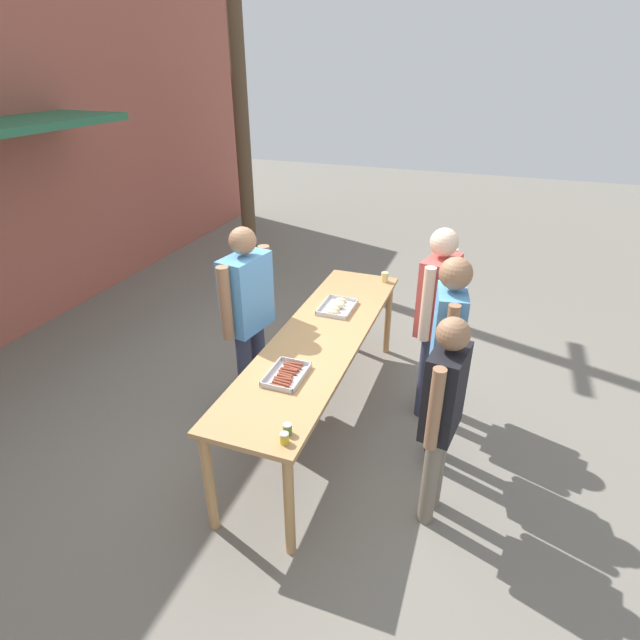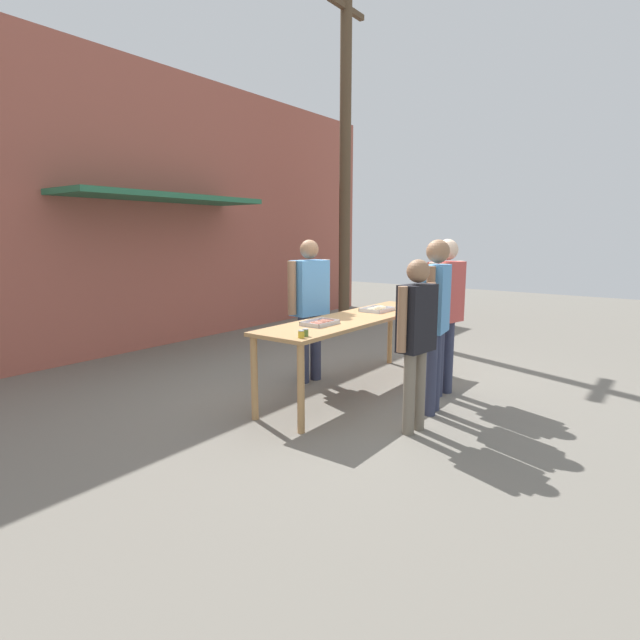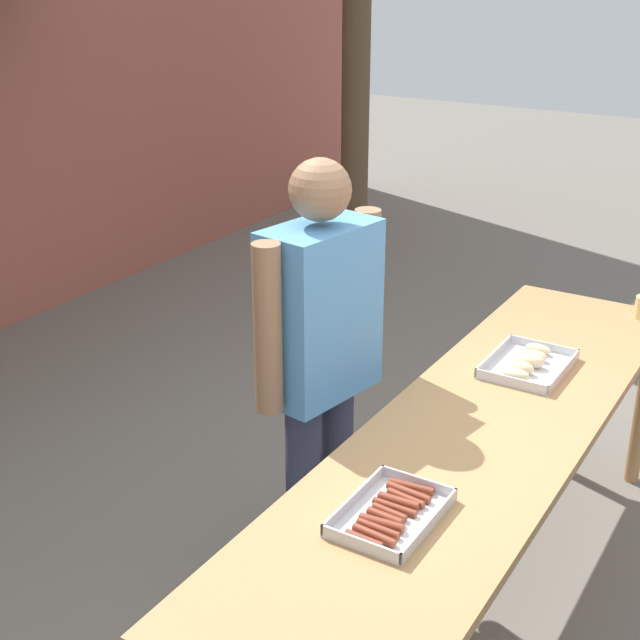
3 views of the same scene
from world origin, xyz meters
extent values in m
plane|color=slate|center=(0.00, 0.00, 0.00)|extent=(24.00, 24.00, 0.00)
cube|color=#A85647|center=(0.00, 4.00, 2.25)|extent=(12.00, 0.12, 4.50)
cube|color=#2D704C|center=(0.00, 3.45, 2.40)|extent=(3.20, 1.00, 0.08)
cube|color=tan|center=(0.00, 0.00, 0.87)|extent=(2.92, 0.72, 0.04)
cylinder|color=tan|center=(-1.40, -0.30, 0.43)|extent=(0.07, 0.07, 0.85)
cylinder|color=tan|center=(1.40, -0.30, 0.43)|extent=(0.07, 0.07, 0.85)
cylinder|color=tan|center=(-1.40, 0.30, 0.43)|extent=(0.07, 0.07, 0.85)
cylinder|color=tan|center=(1.40, 0.30, 0.43)|extent=(0.07, 0.07, 0.85)
cube|color=silver|center=(-0.67, 0.02, 0.90)|extent=(0.38, 0.26, 0.01)
cube|color=silver|center=(-0.67, -0.11, 0.92)|extent=(0.38, 0.01, 0.03)
cube|color=silver|center=(-0.67, 0.15, 0.92)|extent=(0.38, 0.01, 0.03)
cube|color=silver|center=(-0.86, 0.02, 0.92)|extent=(0.01, 0.26, 0.03)
cube|color=silver|center=(-0.49, 0.02, 0.92)|extent=(0.01, 0.26, 0.03)
cylinder|color=brown|center=(-0.83, 0.03, 0.92)|extent=(0.03, 0.12, 0.02)
cylinder|color=brown|center=(-0.79, 0.01, 0.92)|extent=(0.04, 0.14, 0.03)
cylinder|color=brown|center=(-0.76, 0.02, 0.91)|extent=(0.03, 0.14, 0.02)
cylinder|color=brown|center=(-0.73, 0.02, 0.92)|extent=(0.04, 0.14, 0.03)
cylinder|color=brown|center=(-0.70, 0.03, 0.92)|extent=(0.03, 0.12, 0.03)
cylinder|color=brown|center=(-0.67, 0.02, 0.91)|extent=(0.03, 0.11, 0.02)
cylinder|color=brown|center=(-0.64, 0.02, 0.91)|extent=(0.02, 0.14, 0.02)
cylinder|color=brown|center=(-0.61, 0.03, 0.92)|extent=(0.03, 0.13, 0.03)
cylinder|color=brown|center=(-0.58, 0.02, 0.91)|extent=(0.04, 0.13, 0.02)
cylinder|color=brown|center=(-0.55, 0.02, 0.92)|extent=(0.04, 0.15, 0.03)
cylinder|color=brown|center=(-0.51, 0.03, 0.92)|extent=(0.04, 0.15, 0.02)
cube|color=silver|center=(0.53, 0.02, 0.90)|extent=(0.40, 0.30, 0.01)
cube|color=silver|center=(0.53, -0.13, 0.92)|extent=(0.40, 0.01, 0.03)
cube|color=silver|center=(0.53, 0.17, 0.92)|extent=(0.40, 0.01, 0.03)
cube|color=silver|center=(0.34, 0.02, 0.92)|extent=(0.01, 0.30, 0.03)
cube|color=silver|center=(0.73, 0.02, 0.92)|extent=(0.01, 0.30, 0.03)
ellipsoid|color=beige|center=(0.39, 0.02, 0.93)|extent=(0.06, 0.11, 0.05)
ellipsoid|color=beige|center=(0.46, 0.02, 0.93)|extent=(0.06, 0.10, 0.05)
ellipsoid|color=beige|center=(0.53, 0.01, 0.93)|extent=(0.09, 0.12, 0.06)
ellipsoid|color=beige|center=(0.60, 0.02, 0.92)|extent=(0.06, 0.11, 0.04)
ellipsoid|color=beige|center=(0.68, 0.03, 0.92)|extent=(0.05, 0.11, 0.04)
cylinder|color=gold|center=(-1.33, -0.25, 0.93)|extent=(0.06, 0.06, 0.06)
cylinder|color=#B2B2B7|center=(-1.33, -0.25, 0.96)|extent=(0.06, 0.06, 0.01)
cylinder|color=#567A38|center=(-1.25, -0.24, 0.93)|extent=(0.06, 0.06, 0.06)
cylinder|color=#B2B2B7|center=(-1.25, -0.24, 0.96)|extent=(0.06, 0.06, 0.01)
cylinder|color=#DBC67A|center=(1.33, -0.24, 0.95)|extent=(0.07, 0.07, 0.10)
cylinder|color=#333851|center=(-0.11, 0.69, 0.43)|extent=(0.14, 0.14, 0.85)
cylinder|color=#333851|center=(0.10, 0.66, 0.43)|extent=(0.14, 0.14, 0.85)
cube|color=#5193D1|center=(-0.01, 0.68, 1.19)|extent=(0.50, 0.33, 0.68)
sphere|color=#936B4C|center=(-0.01, 0.68, 1.66)|extent=(0.23, 0.23, 0.23)
cylinder|color=#936B4C|center=(-0.29, 0.72, 1.21)|extent=(0.10, 0.10, 0.64)
cylinder|color=#936B4C|center=(0.27, 0.63, 1.21)|extent=(0.10, 0.10, 0.64)
cylinder|color=#756B5B|center=(-0.65, -1.14, 0.39)|extent=(0.11, 0.11, 0.78)
cylinder|color=#756B5B|center=(-0.82, -1.11, 0.39)|extent=(0.11, 0.11, 0.78)
cube|color=black|center=(-0.73, -1.13, 1.09)|extent=(0.40, 0.26, 0.62)
sphere|color=#936B4C|center=(-0.73, -1.13, 1.52)|extent=(0.21, 0.21, 0.21)
cylinder|color=#936B4C|center=(-0.51, -1.16, 1.10)|extent=(0.08, 0.08, 0.59)
cylinder|color=#936B4C|center=(-0.96, -1.09, 1.10)|extent=(0.08, 0.08, 0.59)
cylinder|color=#333851|center=(0.58, -0.91, 0.43)|extent=(0.12, 0.12, 0.86)
cylinder|color=#333851|center=(0.40, -0.87, 0.43)|extent=(0.12, 0.12, 0.86)
cube|color=#C64C47|center=(0.49, -0.89, 1.20)|extent=(0.46, 0.31, 0.68)
sphere|color=beige|center=(0.49, -0.89, 1.67)|extent=(0.23, 0.23, 0.23)
cylinder|color=beige|center=(0.74, -0.95, 1.22)|extent=(0.09, 0.09, 0.65)
cylinder|color=beige|center=(0.24, -0.84, 1.22)|extent=(0.09, 0.09, 0.65)
cylinder|color=#333851|center=(-0.07, -1.04, 0.43)|extent=(0.11, 0.11, 0.86)
cylinder|color=#333851|center=(-0.24, -1.07, 0.43)|extent=(0.11, 0.11, 0.86)
cube|color=#5193D1|center=(-0.15, -1.06, 1.20)|extent=(0.40, 0.26, 0.68)
sphere|color=#936B4C|center=(-0.15, -1.06, 1.68)|extent=(0.23, 0.23, 0.23)
cylinder|color=#936B4C|center=(0.07, -1.02, 1.22)|extent=(0.08, 0.08, 0.65)
cylinder|color=#936B4C|center=(-0.38, -1.09, 1.22)|extent=(0.08, 0.08, 0.65)
cylinder|color=brown|center=(3.49, 2.49, 3.39)|extent=(0.22, 0.22, 6.78)
cube|color=brown|center=(3.49, 2.49, 5.96)|extent=(1.10, 0.10, 0.10)
camera|label=1|loc=(-3.48, -1.27, 2.99)|focal=28.00mm
camera|label=2|loc=(-4.86, -3.08, 1.83)|focal=28.00mm
camera|label=3|loc=(-2.67, -0.96, 2.46)|focal=50.00mm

